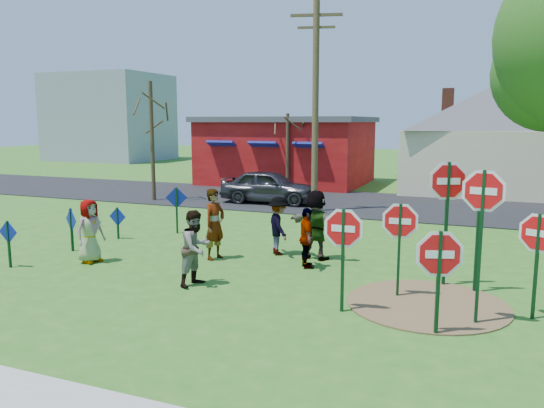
{
  "coord_description": "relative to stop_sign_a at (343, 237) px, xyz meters",
  "views": [
    {
      "loc": [
        5.41,
        -11.63,
        3.64
      ],
      "look_at": [
        0.05,
        1.71,
        1.4
      ],
      "focal_mm": 35.0,
      "sensor_mm": 36.0,
      "label": 1
    }
  ],
  "objects": [
    {
      "name": "stop_sign_b",
      "position": [
        1.7,
        2.44,
        0.65
      ],
      "size": [
        1.07,
        0.44,
        2.93
      ],
      "rotation": [
        0.0,
        0.0,
        0.37
      ],
      "color": "#0E3319",
      "rests_on": "ground"
    },
    {
      "name": "ground",
      "position": [
        -3.0,
        2.0,
        -1.47
      ],
      "size": [
        120.0,
        120.0,
        0.0
      ],
      "primitive_type": "plane",
      "color": "#285F1B",
      "rests_on": "ground"
    },
    {
      "name": "blue_diamond_c",
      "position": [
        -8.12,
        3.64,
        -0.86
      ],
      "size": [
        0.6,
        0.06,
        1.01
      ],
      "rotation": [
        0.0,
        0.0,
        0.01
      ],
      "color": "#0E3319",
      "rests_on": "ground"
    },
    {
      "name": "blue_diamond_b",
      "position": [
        -8.32,
        1.87,
        -0.71
      ],
      "size": [
        0.62,
        0.32,
        1.24
      ],
      "rotation": [
        0.0,
        0.0,
        -0.45
      ],
      "color": "#0E3319",
      "rests_on": "ground"
    },
    {
      "name": "bare_tree_west",
      "position": [
        -11.77,
        10.92,
        2.05
      ],
      "size": [
        1.8,
        1.8,
        5.44
      ],
      "color": "#382819",
      "rests_on": "ground"
    },
    {
      "name": "stop_sign_g",
      "position": [
        0.87,
        1.29,
        -0.02
      ],
      "size": [
        1.0,
        0.1,
        2.12
      ],
      "rotation": [
        0.0,
        0.0,
        0.09
      ],
      "color": "#0E3319",
      "rests_on": "ground"
    },
    {
      "name": "utility_pole",
      "position": [
        -3.94,
        10.78,
        2.88
      ],
      "size": [
        1.98,
        0.61,
        8.25
      ],
      "rotation": [
        0.0,
        0.0,
        0.25
      ],
      "color": "#4C3823",
      "rests_on": "ground"
    },
    {
      "name": "person_e",
      "position": [
        -1.61,
        2.67,
        -0.7
      ],
      "size": [
        0.76,
        0.96,
        1.53
      ],
      "primitive_type": "imported",
      "rotation": [
        0.0,
        0.0,
        2.07
      ],
      "color": "#4E2E54",
      "rests_on": "ground"
    },
    {
      "name": "distant_building",
      "position": [
        -31.0,
        32.0,
        2.53
      ],
      "size": [
        10.0,
        8.0,
        8.0
      ],
      "primitive_type": "cube",
      "color": "#8C939E",
      "rests_on": "ground"
    },
    {
      "name": "stop_sign_d",
      "position": [
        2.36,
        2.21,
        0.53
      ],
      "size": [
        0.99,
        0.32,
        2.76
      ],
      "rotation": [
        0.0,
        0.0,
        0.3
      ],
      "color": "#0E3319",
      "rests_on": "ground"
    },
    {
      "name": "person_d",
      "position": [
        -2.74,
        3.68,
        -0.66
      ],
      "size": [
        1.1,
        1.19,
        1.61
      ],
      "primitive_type": "imported",
      "rotation": [
        0.0,
        0.0,
        2.22
      ],
      "color": "#36353A",
      "rests_on": "ground"
    },
    {
      "name": "red_building",
      "position": [
        -8.5,
        20.0,
        0.5
      ],
      "size": [
        9.4,
        7.69,
        3.9
      ],
      "color": "maroon",
      "rests_on": "ground"
    },
    {
      "name": "person_f",
      "position": [
        -1.65,
        3.61,
        -0.53
      ],
      "size": [
        1.8,
        0.88,
        1.87
      ],
      "primitive_type": "imported",
      "rotation": [
        0.0,
        0.0,
        2.95
      ],
      "color": "#1F4B32",
      "rests_on": "ground"
    },
    {
      "name": "stop_sign_a",
      "position": [
        0.0,
        0.0,
        0.0
      ],
      "size": [
        1.03,
        0.07,
        2.15
      ],
      "rotation": [
        0.0,
        0.0,
        0.02
      ],
      "color": "#0E3319",
      "rests_on": "ground"
    },
    {
      "name": "dirt_patch",
      "position": [
        1.5,
        1.0,
        -1.45
      ],
      "size": [
        3.2,
        3.2,
        0.03
      ],
      "primitive_type": "cylinder",
      "color": "brown",
      "rests_on": "ground"
    },
    {
      "name": "bare_tree_east",
      "position": [
        -7.17,
        16.36,
        1.16
      ],
      "size": [
        1.8,
        1.8,
        4.05
      ],
      "color": "#382819",
      "rests_on": "ground"
    },
    {
      "name": "person_a",
      "position": [
        -7.0,
        1.1,
        -0.64
      ],
      "size": [
        0.67,
        0.9,
        1.66
      ],
      "primitive_type": "imported",
      "rotation": [
        0.0,
        0.0,
        1.38
      ],
      "color": "#3A418B",
      "rests_on": "ground"
    },
    {
      "name": "blue_diamond_d",
      "position": [
        -6.86,
        5.06,
        -0.51
      ],
      "size": [
        0.66,
        0.3,
        1.54
      ],
      "rotation": [
        0.0,
        0.0,
        0.41
      ],
      "color": "#0E3319",
      "rests_on": "ground"
    },
    {
      "name": "person_b",
      "position": [
        -4.15,
        2.6,
        -0.52
      ],
      "size": [
        0.6,
        0.78,
        1.89
      ],
      "primitive_type": "imported",
      "rotation": [
        0.0,
        0.0,
        1.34
      ],
      "color": "#22726F",
      "rests_on": "ground"
    },
    {
      "name": "stop_sign_f",
      "position": [
        3.4,
        0.95,
        0.02
      ],
      "size": [
        0.91,
        0.42,
        2.12
      ],
      "rotation": [
        0.0,
        0.0,
        -0.42
      ],
      "color": "#0E3319",
      "rests_on": "ground"
    },
    {
      "name": "person_c",
      "position": [
        -3.45,
        0.41,
        -0.61
      ],
      "size": [
        0.81,
        0.95,
        1.71
      ],
      "primitive_type": "imported",
      "rotation": [
        0.0,
        0.0,
        1.35
      ],
      "color": "#985937",
      "rests_on": "ground"
    },
    {
      "name": "road",
      "position": [
        -3.0,
        13.5,
        -1.45
      ],
      "size": [
        120.0,
        7.5,
        0.04
      ],
      "primitive_type": "cube",
      "color": "black",
      "rests_on": "ground"
    },
    {
      "name": "stop_sign_c",
      "position": [
        2.42,
        0.28,
        0.62
      ],
      "size": [
        1.0,
        0.16,
        2.94
      ],
      "rotation": [
        0.0,
        0.0,
        -0.14
      ],
      "color": "#0E3319",
      "rests_on": "ground"
    },
    {
      "name": "blue_diamond_a",
      "position": [
        -8.54,
        -0.08,
        -0.72
      ],
      "size": [
        0.59,
        0.06,
        1.21
      ],
      "rotation": [
        0.0,
        0.0,
        0.01
      ],
      "color": "#0E3319",
      "rests_on": "ground"
    },
    {
      "name": "stop_sign_e",
      "position": [
        1.79,
        -0.5,
        -0.17
      ],
      "size": [
        1.05,
        0.35,
        1.97
      ],
      "rotation": [
        0.0,
        0.0,
        0.31
      ],
      "color": "#0E3319",
      "rests_on": "ground"
    },
    {
      "name": "suv",
      "position": [
        -6.44,
        12.06,
        -0.69
      ],
      "size": [
        4.43,
        1.97,
        1.48
      ],
      "primitive_type": "imported",
      "rotation": [
        0.0,
        0.0,
        1.62
      ],
      "color": "#28282D",
      "rests_on": "road"
    },
    {
      "name": "cream_house",
      "position": [
        2.5,
        20.0,
        1.46
      ],
      "size": [
        9.4,
        9.4,
        6.5
      ],
      "color": "beige",
      "rests_on": "ground"
    }
  ]
}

